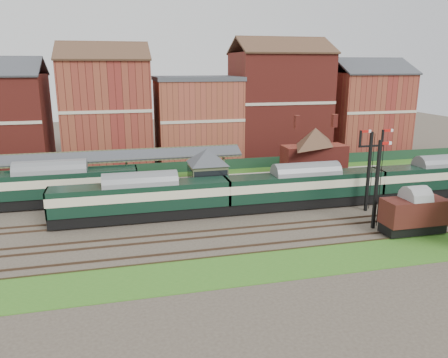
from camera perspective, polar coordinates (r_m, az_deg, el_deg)
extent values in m
plane|color=#473D33|center=(43.64, 2.62, -4.34)|extent=(160.00, 160.00, 0.00)
cube|color=#2D6619|center=(58.52, -1.82, 0.65)|extent=(90.00, 4.50, 0.06)
cube|color=#2D6619|center=(33.15, 8.61, -10.81)|extent=(90.00, 5.00, 0.06)
cube|color=#193823|center=(60.26, -2.22, 1.76)|extent=(90.00, 0.12, 1.50)
cube|color=#2D2D2D|center=(51.60, -5.79, -0.80)|extent=(55.00, 3.40, 1.00)
cube|color=#6A7D59|center=(45.58, -2.14, -1.91)|extent=(3.40, 3.20, 2.40)
cube|color=#43492D|center=(45.00, -2.17, 0.77)|extent=(3.60, 3.40, 2.00)
pyramid|color=#383A3F|center=(44.60, -2.19, 3.02)|extent=(5.40, 5.40, 1.60)
cube|color=maroon|center=(47.80, 7.29, -1.36)|extent=(3.00, 2.40, 2.20)
cube|color=#4C3323|center=(46.84, 7.63, 0.14)|extent=(3.20, 1.34, 0.79)
cube|color=#4C3323|center=(48.02, 7.07, 0.51)|extent=(3.20, 1.34, 0.79)
cube|color=maroon|center=(55.93, 11.66, 2.55)|extent=(8.00, 3.00, 3.50)
pyramid|color=#4C3323|center=(55.42, 11.81, 5.43)|extent=(8.10, 8.10, 2.20)
cube|color=maroon|center=(54.31, 9.45, 5.89)|extent=(0.60, 0.60, 1.60)
cube|color=maroon|center=(56.46, 14.14, 5.98)|extent=(0.60, 0.60, 1.60)
cube|color=#43492D|center=(50.37, -25.14, 0.06)|extent=(0.22, 0.22, 3.40)
cube|color=#43492D|center=(53.20, -0.72, 2.18)|extent=(0.22, 0.22, 3.40)
cube|color=#383A3F|center=(49.28, -12.68, 3.08)|extent=(26.00, 1.99, 0.90)
cube|color=#383A3F|center=(51.15, -12.74, 3.49)|extent=(26.00, 1.99, 0.90)
cube|color=#43492D|center=(50.14, -12.74, 3.71)|extent=(26.00, 0.20, 0.20)
cube|color=black|center=(45.21, 18.36, 0.87)|extent=(0.25, 0.25, 8.00)
cube|color=black|center=(44.69, 18.63, 4.11)|extent=(2.60, 0.18, 0.18)
cube|color=#B2140F|center=(44.12, 18.06, 5.94)|extent=(1.10, 0.08, 0.25)
cube|color=#B2140F|center=(45.43, 20.65, 5.95)|extent=(1.10, 0.08, 0.25)
cube|color=black|center=(40.49, 19.30, -0.77)|extent=(0.25, 0.25, 8.00)
cube|color=#B2140F|center=(40.02, 20.41, 4.40)|extent=(1.10, 0.08, 0.25)
cube|color=maroon|center=(64.89, -15.02, 8.25)|extent=(12.00, 10.00, 15.00)
cube|color=brown|center=(66.12, -3.52, 7.52)|extent=(12.00, 10.00, 12.00)
cube|color=maroon|center=(69.42, 7.21, 9.43)|extent=(14.00, 10.00, 16.00)
cube|color=maroon|center=(76.23, 17.87, 8.17)|extent=(12.00, 10.00, 13.00)
cube|color=black|center=(41.82, -10.69, -4.48)|extent=(16.51, 2.31, 1.01)
cube|color=black|center=(41.30, -10.80, -2.25)|extent=(16.51, 2.57, 2.39)
cube|color=beige|center=(41.22, -10.82, -1.87)|extent=(16.53, 2.61, 0.83)
cube|color=slate|center=(40.94, -10.89, -0.47)|extent=(16.51, 2.57, 0.55)
cube|color=black|center=(45.63, 10.48, -2.84)|extent=(16.51, 2.31, 1.01)
cube|color=black|center=(45.15, 10.58, -0.79)|extent=(16.51, 2.57, 2.39)
cube|color=beige|center=(45.08, 10.60, -0.43)|extent=(16.53, 2.61, 0.83)
cube|color=slate|center=(44.82, 10.66, 0.85)|extent=(16.51, 2.57, 0.55)
cube|color=black|center=(54.41, 26.56, -1.32)|extent=(16.51, 2.31, 1.01)
cube|color=black|center=(54.01, 26.76, 0.41)|extent=(16.51, 2.57, 2.39)
cube|color=beige|center=(53.95, 26.80, 0.70)|extent=(16.53, 2.61, 0.83)
cube|color=slate|center=(53.73, 26.93, 1.78)|extent=(16.51, 2.57, 0.55)
cube|color=black|center=(48.44, -21.33, -2.57)|extent=(17.13, 2.40, 1.05)
cube|color=black|center=(47.98, -21.52, -0.56)|extent=(17.13, 2.66, 2.47)
cube|color=beige|center=(47.91, -21.56, -0.22)|extent=(17.15, 2.70, 0.86)
cube|color=slate|center=(47.66, -21.68, 1.04)|extent=(17.13, 2.66, 0.57)
cube|color=black|center=(41.37, 23.35, -5.83)|extent=(5.42, 2.00, 0.81)
cube|color=#3F1412|center=(40.90, 23.56, -3.87)|extent=(5.42, 2.35, 2.17)
cube|color=gray|center=(40.57, 23.73, -2.27)|extent=(5.42, 2.35, 0.40)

